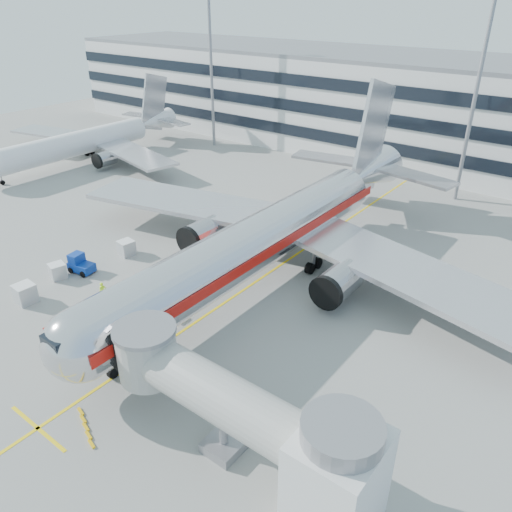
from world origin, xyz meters
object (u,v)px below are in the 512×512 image
Objects in this scene: ramp_worker at (103,291)px; cargo_container_right at (126,248)px; main_jet at (274,231)px; cargo_container_front at (25,293)px; baggage_tug at (80,264)px; belt_loader at (151,304)px; cargo_container_left at (58,271)px.

cargo_container_right is at bearing 62.41° from ramp_worker.
ramp_worker is (-9.01, -13.69, -3.39)m from main_jet.
cargo_container_front is at bearing -127.92° from main_jet.
baggage_tug is 6.16m from ramp_worker.
main_jet is 11.96× the size of belt_loader.
cargo_container_right is at bearing 81.80° from baggage_tug.
baggage_tug is 1.60× the size of cargo_container_left.
main_jet is 29.91× the size of cargo_container_left.
belt_loader is 2.52× the size of ramp_worker.
belt_loader reaches higher than ramp_worker.
ramp_worker is (5.90, -1.77, 0.02)m from baggage_tug.
cargo_container_right reaches higher than cargo_container_left.
belt_loader reaches higher than cargo_container_right.
belt_loader is 2.56× the size of cargo_container_right.
belt_loader is at bearing 31.21° from cargo_container_front.
ramp_worker is at bearing -123.35° from main_jet.
baggage_tug is at bearing -98.20° from cargo_container_right.
main_jet is 13.47m from belt_loader.
belt_loader is 11.43m from cargo_container_left.
main_jet reaches higher than cargo_container_left.
belt_loader is at bearing -46.78° from ramp_worker.
baggage_tug is 1.56× the size of cargo_container_front.
cargo_container_left is (-11.29, -1.75, 0.17)m from belt_loader.
main_jet is 30.09× the size of ramp_worker.
baggage_tug is 5.20m from cargo_container_right.
belt_loader is at bearing 8.83° from cargo_container_left.
cargo_container_right is (-14.17, -6.78, -3.44)m from main_jet.
ramp_worker is (5.13, 4.46, -0.03)m from cargo_container_front.
cargo_container_front is at bearing -70.46° from cargo_container_left.
belt_loader is at bearing -109.55° from main_jet.
cargo_container_front is at bearing -148.79° from belt_loader.
cargo_container_front is (0.03, -11.38, 0.08)m from cargo_container_right.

